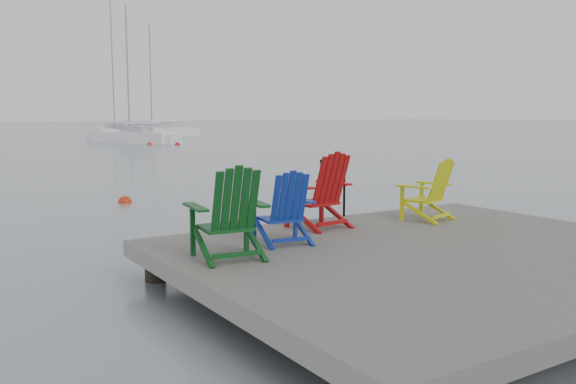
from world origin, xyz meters
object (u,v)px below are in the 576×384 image
handrail (333,182)px  buoy_a (125,203)px  chair_red (321,190)px  sailboat_mid (115,133)px  buoy_c (177,145)px  chair_blue (284,207)px  sailboat_near (134,138)px  sailboat_far (156,133)px  buoy_d (150,145)px  chair_yellow (430,190)px  chair_green (230,213)px

handrail → buoy_a: (-1.11, 6.70, -1.04)m
chair_red → sailboat_mid: size_ratio=0.08×
buoy_a → buoy_c: 27.89m
chair_blue → handrail: bearing=45.6°
sailboat_mid → buoy_a: sailboat_mid is taller
sailboat_near → buoy_c: (1.48, -4.75, -0.36)m
chair_red → buoy_c: 34.52m
sailboat_far → buoy_c: 16.94m
sailboat_far → buoy_a: sailboat_far is taller
sailboat_mid → sailboat_far: (3.23, -2.35, 0.00)m
chair_red → buoy_d: size_ratio=2.73×
sailboat_far → buoy_a: (-16.37, -41.59, -0.36)m
handrail → sailboat_near: sailboat_near is taller
chair_yellow → sailboat_mid: bearing=62.4°
buoy_c → buoy_d: (-1.53, 1.26, 0.00)m
sailboat_far → buoy_a: bearing=151.9°
buoy_a → buoy_d: buoy_d is taller
buoy_c → chair_blue: bearing=-110.4°
handrail → chair_red: 0.90m
chair_blue → sailboat_far: 52.32m
sailboat_mid → sailboat_far: 4.00m
handrail → chair_yellow: 1.45m
chair_yellow → buoy_c: size_ratio=2.49×
chair_yellow → buoy_d: size_ratio=2.39×
sailboat_mid → buoy_a: 45.87m
handrail → sailboat_far: size_ratio=0.08×
handrail → chair_green: bearing=-148.5°
chair_green → chair_blue: bearing=29.2°
buoy_a → chair_yellow: bearing=-74.1°
chair_blue → sailboat_mid: size_ratio=0.06×
buoy_c → buoy_d: 1.98m
handrail → buoy_a: 6.87m
buoy_a → sailboat_mid: bearing=73.4°
chair_blue → sailboat_mid: sailboat_mid is taller
handrail → chair_yellow: chair_yellow is taller
sailboat_near → sailboat_mid: size_ratio=0.75×
chair_green → chair_blue: chair_green is taller
handrail → chair_yellow: (1.07, -0.98, -0.08)m
chair_blue → sailboat_mid: bearing=84.5°
handrail → chair_green: 3.03m
chair_green → sailboat_near: 40.09m
sailboat_mid → buoy_c: size_ratio=37.46×
chair_red → sailboat_near: sailboat_near is taller
chair_yellow → sailboat_far: 51.27m
handrail → buoy_d: (9.14, 33.24, -1.04)m
chair_blue → buoy_d: 36.13m
sailboat_mid → sailboat_far: size_ratio=1.28×
chair_yellow → buoy_c: (9.59, 32.96, -0.96)m
buoy_a → buoy_c: size_ratio=0.87×
chair_red → chair_yellow: 1.77m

